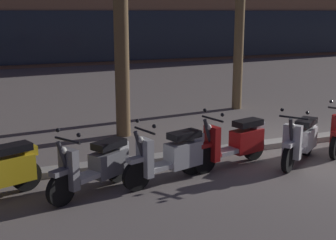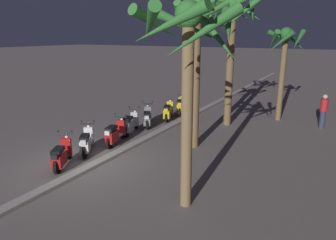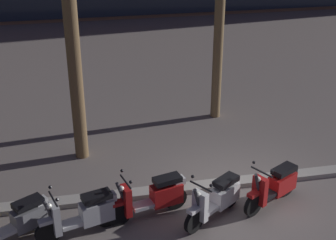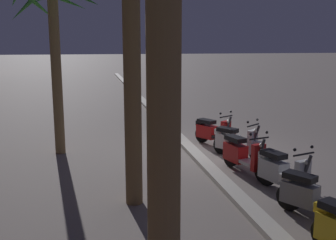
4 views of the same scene
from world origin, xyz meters
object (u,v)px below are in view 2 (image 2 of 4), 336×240
object	(u,v)px
scooter_yellow_gap_after_mid	(180,106)
palm_tree_by_mall_entrance	(284,51)
palm_tree_near_sign	(232,29)
palm_tree_far_corner	(188,49)
scooter_grey_lead_nearest	(147,118)
scooter_white_mid_rear	(86,142)
pedestrian_strolling_near_curb	(323,110)
palm_tree_mid_walkway	(197,40)
scooter_silver_tail_end	(130,124)
scooter_red_far_back	(115,134)
crossing_sign	(230,86)
scooter_yellow_second_in_line	(168,112)
scooter_red_mid_centre	(62,156)

from	to	relation	value
scooter_yellow_gap_after_mid	palm_tree_by_mall_entrance	bearing A→B (deg)	106.91
palm_tree_near_sign	palm_tree_far_corner	size ratio (longest dim) A/B	1.20
scooter_grey_lead_nearest	palm_tree_far_corner	distance (m)	8.30
scooter_white_mid_rear	palm_tree_by_mall_entrance	size ratio (longest dim) A/B	0.31
palm_tree_by_mall_entrance	palm_tree_far_corner	size ratio (longest dim) A/B	0.92
palm_tree_near_sign	pedestrian_strolling_near_curb	size ratio (longest dim) A/B	3.71
palm_tree_mid_walkway	scooter_silver_tail_end	bearing A→B (deg)	-91.57
palm_tree_by_mall_entrance	scooter_red_far_back	bearing A→B (deg)	-34.56
scooter_red_far_back	palm_tree_mid_walkway	size ratio (longest dim) A/B	0.32
scooter_grey_lead_nearest	crossing_sign	distance (m)	5.78
scooter_red_far_back	scooter_white_mid_rear	bearing A→B (deg)	-13.72
crossing_sign	pedestrian_strolling_near_curb	size ratio (longest dim) A/B	1.44
palm_tree_far_corner	scooter_white_mid_rear	bearing A→B (deg)	-106.42
palm_tree_near_sign	scooter_grey_lead_nearest	bearing A→B (deg)	-55.02
scooter_silver_tail_end	palm_tree_by_mall_entrance	size ratio (longest dim) A/B	0.36
scooter_red_far_back	scooter_white_mid_rear	size ratio (longest dim) A/B	1.21
scooter_silver_tail_end	pedestrian_strolling_near_curb	xyz separation A→B (m)	(-5.36, 7.57, 0.42)
crossing_sign	palm_tree_far_corner	world-z (taller)	palm_tree_far_corner
scooter_yellow_gap_after_mid	scooter_red_far_back	distance (m)	5.85
scooter_silver_tail_end	scooter_red_far_back	world-z (taller)	same
palm_tree_mid_walkway	scooter_yellow_gap_after_mid	bearing A→B (deg)	-146.37
scooter_yellow_second_in_line	scooter_red_far_back	size ratio (longest dim) A/B	0.99
scooter_yellow_second_in_line	crossing_sign	world-z (taller)	crossing_sign
scooter_grey_lead_nearest	palm_tree_mid_walkway	distance (m)	5.18
crossing_sign	palm_tree_near_sign	xyz separation A→B (m)	(2.83, 0.92, 3.16)
scooter_grey_lead_nearest	scooter_red_far_back	world-z (taller)	same
pedestrian_strolling_near_curb	palm_tree_by_mall_entrance	bearing A→B (deg)	-104.16
scooter_yellow_second_in_line	scooter_red_far_back	xyz separation A→B (m)	(4.44, 0.01, 0.01)
scooter_grey_lead_nearest	palm_tree_near_sign	size ratio (longest dim) A/B	0.26
scooter_silver_tail_end	palm_tree_far_corner	distance (m)	7.48
scooter_silver_tail_end	palm_tree_far_corner	world-z (taller)	palm_tree_far_corner
scooter_white_mid_rear	palm_tree_near_sign	xyz separation A→B (m)	(-6.47, 3.36, 4.22)
scooter_silver_tail_end	scooter_red_far_back	xyz separation A→B (m)	(1.50, 0.32, 0.00)
scooter_yellow_gap_after_mid	pedestrian_strolling_near_curb	distance (m)	7.33
scooter_white_mid_rear	palm_tree_near_sign	bearing A→B (deg)	152.58
scooter_yellow_gap_after_mid	palm_tree_far_corner	xyz separation A→B (m)	(8.61, 4.63, 3.63)
scooter_yellow_second_in_line	scooter_yellow_gap_after_mid	bearing A→B (deg)	179.93
palm_tree_near_sign	pedestrian_strolling_near_curb	distance (m)	5.91
scooter_yellow_gap_after_mid	scooter_red_mid_centre	bearing A→B (deg)	-0.62
scooter_yellow_gap_after_mid	pedestrian_strolling_near_curb	bearing A→B (deg)	97.91
scooter_silver_tail_end	scooter_yellow_second_in_line	bearing A→B (deg)	173.88
scooter_white_mid_rear	crossing_sign	distance (m)	9.67
scooter_yellow_gap_after_mid	scooter_yellow_second_in_line	xyz separation A→B (m)	(1.41, -0.00, -0.01)
scooter_yellow_gap_after_mid	palm_tree_far_corner	bearing A→B (deg)	28.28
scooter_grey_lead_nearest	scooter_silver_tail_end	xyz separation A→B (m)	(1.35, -0.05, 0.02)
scooter_grey_lead_nearest	palm_tree_far_corner	world-z (taller)	palm_tree_far_corner
palm_tree_near_sign	palm_tree_far_corner	xyz separation A→B (m)	(7.93, 1.59, -0.58)
scooter_yellow_second_in_line	palm_tree_near_sign	size ratio (longest dim) A/B	0.29
scooter_yellow_gap_after_mid	palm_tree_far_corner	distance (m)	10.43
scooter_white_mid_rear	pedestrian_strolling_near_curb	distance (m)	11.14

